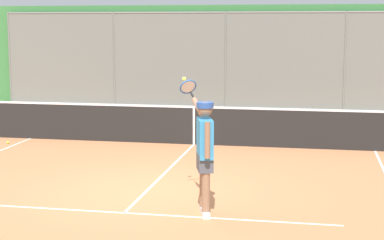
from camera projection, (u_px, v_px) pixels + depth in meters
The scene contains 6 objects.
ground_plane at pixel (146, 191), 11.33m from camera, with size 60.00×60.00×0.00m, color #C67A4C.
court_line_markings at pixel (118, 219), 9.74m from camera, with size 8.71×10.68×0.01m.
fence_backdrop at pixel (228, 59), 21.38m from camera, with size 18.20×1.37×3.56m.
tennis_net at pixel (194, 125), 15.64m from camera, with size 11.18×0.09×1.07m.
tennis_player at pixel (204, 148), 9.82m from camera, with size 0.77×1.33×2.07m.
tennis_ball_mid_court at pixel (8, 142), 15.80m from camera, with size 0.07×0.07×0.07m, color #CCDB33.
Camera 1 is at (-2.90, 10.66, 2.96)m, focal length 59.54 mm.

